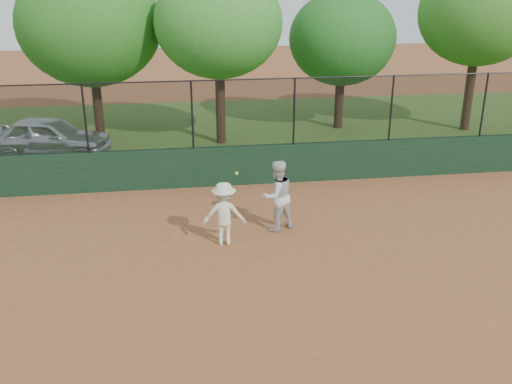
{
  "coord_description": "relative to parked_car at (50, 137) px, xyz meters",
  "views": [
    {
      "loc": [
        -1.03,
        -10.2,
        6.06
      ],
      "look_at": [
        0.8,
        2.2,
        1.2
      ],
      "focal_mm": 40.0,
      "sensor_mm": 36.0,
      "label": 1
    }
  ],
  "objects": [
    {
      "name": "tree_4",
      "position": [
        16.06,
        1.35,
        3.9
      ],
      "size": [
        4.71,
        4.28,
        6.65
      ],
      "color": "#412B17",
      "rests_on": "ground"
    },
    {
      "name": "player_second",
      "position": [
        6.7,
        -7.06,
        0.2
      ],
      "size": [
        1.08,
        0.98,
        1.8
      ],
      "primitive_type": "imported",
      "rotation": [
        0.0,
        0.0,
        3.56
      ],
      "color": "silver",
      "rests_on": "ground"
    },
    {
      "name": "fence_assembly",
      "position": [
        5.28,
        -3.7,
        1.53
      ],
      "size": [
        26.0,
        0.06,
        2.0
      ],
      "color": "black",
      "rests_on": "back_wall"
    },
    {
      "name": "ground",
      "position": [
        5.31,
        -9.7,
        -0.7
      ],
      "size": [
        80.0,
        80.0,
        0.0
      ],
      "primitive_type": "plane",
      "color": "brown",
      "rests_on": "ground"
    },
    {
      "name": "player_main",
      "position": [
        5.33,
        -7.69,
        0.07
      ],
      "size": [
        1.05,
        0.68,
        1.89
      ],
      "color": "beige",
      "rests_on": "ground"
    },
    {
      "name": "parked_car",
      "position": [
        0.0,
        0.0,
        0.0
      ],
      "size": [
        4.37,
        2.46,
        1.4
      ],
      "primitive_type": "imported",
      "rotation": [
        0.0,
        0.0,
        1.37
      ],
      "color": "silver",
      "rests_on": "ground"
    },
    {
      "name": "tree_1",
      "position": [
        1.42,
        2.37,
        3.55
      ],
      "size": [
        5.25,
        4.77,
        6.52
      ],
      "color": "#3D2615",
      "rests_on": "ground"
    },
    {
      "name": "grass_strip",
      "position": [
        5.31,
        2.3,
        -0.7
      ],
      "size": [
        36.0,
        12.0,
        0.01
      ],
      "primitive_type": "cube",
      "color": "#355A1C",
      "rests_on": "ground"
    },
    {
      "name": "back_wall",
      "position": [
        5.31,
        -3.7,
        -0.1
      ],
      "size": [
        26.0,
        0.2,
        1.2
      ],
      "primitive_type": "cube",
      "color": "#17341E",
      "rests_on": "ground"
    },
    {
      "name": "tree_3",
      "position": [
        11.01,
        2.41,
        2.88
      ],
      "size": [
        4.23,
        3.85,
        5.42
      ],
      "color": "#3F2615",
      "rests_on": "ground"
    },
    {
      "name": "tree_2",
      "position": [
        6.02,
        0.9,
        3.67
      ],
      "size": [
        4.55,
        4.13,
        6.35
      ],
      "color": "#442918",
      "rests_on": "ground"
    }
  ]
}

